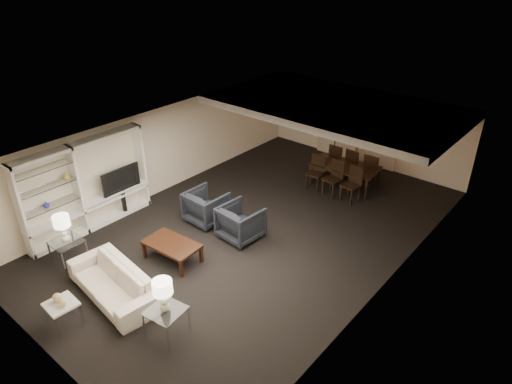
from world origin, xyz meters
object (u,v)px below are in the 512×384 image
Objects in this scene: television at (118,178)px; chair_nm at (332,179)px; chair_fr at (373,170)px; coffee_table at (172,251)px; floor_speaker at (123,199)px; floor_lamp at (335,136)px; pendant_light at (343,125)px; sofa at (112,282)px; armchair_right at (241,222)px; table_lamp_right at (163,296)px; chair_fl at (338,159)px; armchair_left at (206,207)px; side_table_right at (167,322)px; chair_nr at (351,185)px; dining_table at (344,176)px; chair_nl at (315,173)px; chair_fm at (355,164)px; vase_blue at (46,204)px; vase_amber at (66,176)px; table_lamp_left at (63,229)px; marble_table at (64,314)px.

chair_nm is (3.76, 4.56, -0.56)m from television.
coffee_table is at bearing 71.95° from chair_fr.
chair_fr is at bearing 73.19° from floor_speaker.
floor_lamp reaches higher than floor_speaker.
sofa is (-0.96, -7.31, -1.58)m from pendant_light.
pendant_light is at bearing -91.07° from armchair_right.
floor_lamp reaches higher than table_lamp_right.
armchair_right is at bearing 89.47° from chair_fl.
chair_fl is (-0.05, 4.67, 0.07)m from armchair_right.
chair_nm reaches higher than armchair_left.
floor_lamp is (-1.90, 9.01, -0.15)m from table_lamp_right.
television reaches higher than side_table_right.
chair_fr is at bearing 97.60° from chair_nr.
armchair_right is at bearing -92.05° from chair_nm.
dining_table is 1.92× the size of chair_nl.
coffee_table is 0.66× the size of dining_table.
pendant_light is 1.61m from chair_fl.
floor_lamp reaches higher than chair_fm.
vase_blue reaches higher than chair_fr.
vase_amber reaches higher than vase_blue.
pendant_light is 7.52m from side_table_right.
vase_amber reaches higher than armchair_right.
table_lamp_right is 0.65× the size of chair_fr.
side_table_right is at bearing -43.26° from coffee_table.
vase_blue reaches higher than sofa.
table_lamp_right reaches higher than floor_speaker.
television reaches higher than sofa.
chair_nl is at bearing 71.39° from table_lamp_left.
vase_blue is at bearing 170.90° from table_lamp_left.
chair_nr is (0.05, 6.67, 0.21)m from side_table_right.
floor_speaker is (-3.14, -1.19, 0.04)m from armchair_right.
pendant_light is 0.97× the size of marble_table.
television is at bearing 88.72° from vase_amber.
sofa is at bearing 0.00° from table_lamp_left.
chair_fl is (-1.15, 7.97, 0.21)m from side_table_right.
marble_table is at bearing -140.87° from television.
chair_nl is at bearing 92.00° from sofa.
chair_fr is at bearing 79.10° from marble_table.
armchair_right is 0.94× the size of chair_nm.
chair_nm is (1.15, 6.67, 0.17)m from sofa.
marble_table is 0.56× the size of floor_speaker.
pendant_light reaches higher than chair_nm.
pendant_light is 7.54m from sofa.
pendant_light is 4.29m from armchair_right.
floor_lamp is (-0.20, 10.11, 0.52)m from marble_table.
chair_nm reaches higher than floor_speaker.
marble_table is 0.27× the size of dining_table.
table_lamp_left is at bearing 180.00° from side_table_right.
armchair_right is 0.94× the size of chair_fm.
coffee_table is at bearing 110.69° from armchair_left.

